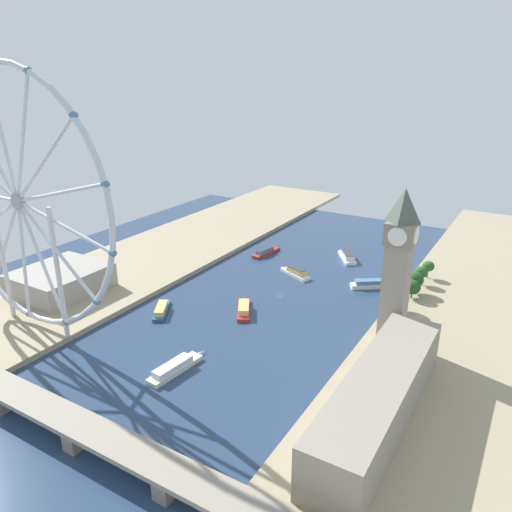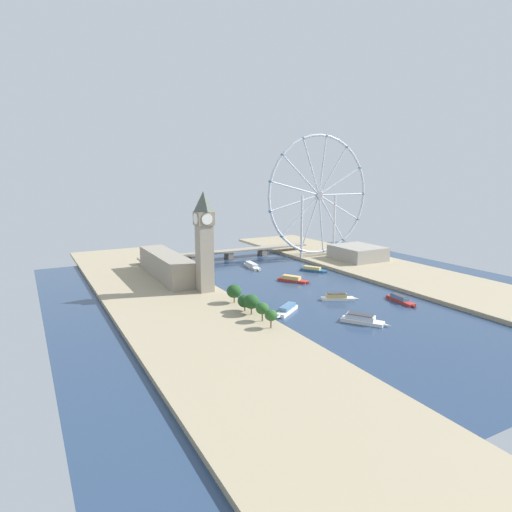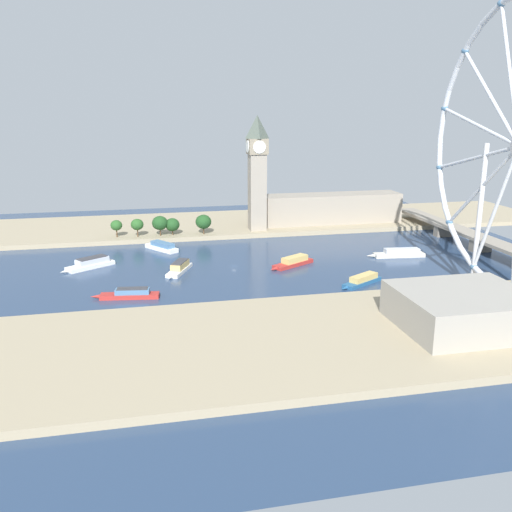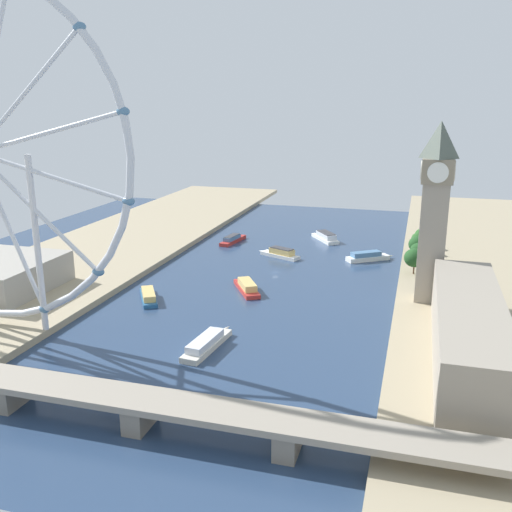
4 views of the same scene
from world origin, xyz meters
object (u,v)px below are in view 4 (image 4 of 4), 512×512
riverside_hall (2,275)px  tour_boat_3 (207,343)px  tour_boat_6 (368,257)px  tour_boat_2 (148,296)px  tour_boat_4 (247,287)px  tour_boat_5 (325,237)px  clock_tower (434,210)px  tour_boat_0 (280,253)px  tour_boat_1 (233,239)px  river_bridge (140,403)px  parliament_block (468,331)px

riverside_hall → tour_boat_3: riverside_hall is taller
riverside_hall → tour_boat_3: (-113.02, 28.75, -8.06)m
tour_boat_6 → tour_boat_2: bearing=-168.6°
tour_boat_4 → tour_boat_5: tour_boat_5 is taller
clock_tower → tour_boat_0: clock_tower is taller
tour_boat_2 → tour_boat_3: tour_boat_3 is taller
tour_boat_1 → tour_boat_6: (-88.19, 19.24, 0.28)m
tour_boat_0 → tour_boat_2: 97.66m
clock_tower → tour_boat_5: size_ratio=2.70×
tour_boat_3 → tour_boat_6: 145.61m
riverside_hall → tour_boat_4: bearing=-160.4°
tour_boat_1 → river_bridge: bearing=-160.3°
tour_boat_0 → tour_boat_1: (38.10, -26.42, -0.40)m
tour_boat_4 → tour_boat_5: bearing=-41.1°
parliament_block → tour_boat_3: (91.42, 10.35, -11.52)m
tour_boat_5 → tour_boat_3: bearing=141.2°
clock_tower → tour_boat_5: bearing=-59.6°
clock_tower → riverside_hall: bearing=12.1°
riverside_hall → tour_boat_4: size_ratio=1.72×
parliament_block → tour_boat_3: 92.72m
clock_tower → river_bridge: clock_tower is taller
clock_tower → tour_boat_2: (123.56, 27.37, -41.76)m
tour_boat_2 → tour_boat_5: 148.78m
tour_boat_1 → tour_boat_3: 162.84m
tour_boat_2 → tour_boat_6: size_ratio=1.00×
parliament_block → tour_boat_2: size_ratio=3.81×
tour_boat_1 → tour_boat_2: size_ratio=1.19×
river_bridge → tour_boat_4: river_bridge is taller
tour_boat_0 → river_bridge: bearing=115.9°
tour_boat_4 → tour_boat_0: bearing=-32.1°
riverside_hall → tour_boat_6: (-159.22, -109.33, -7.95)m
tour_boat_5 → tour_boat_6: size_ratio=1.08×
tour_boat_3 → parliament_block: bearing=-77.8°
riverside_hall → tour_boat_4: 114.86m
riverside_hall → river_bridge: (-113.77, 83.17, -2.83)m
clock_tower → tour_boat_1: size_ratio=2.43×
river_bridge → tour_boat_6: (-45.44, -192.50, -5.12)m
parliament_block → riverside_hall: (204.43, -18.40, -3.46)m
tour_boat_0 → tour_boat_5: size_ratio=0.97×
parliament_block → river_bridge: parliament_block is taller
clock_tower → parliament_block: clock_tower is taller
parliament_block → tour_boat_6: (45.22, -127.73, -11.41)m
tour_boat_2 → tour_boat_0: bearing=-55.8°
riverside_hall → tour_boat_5: (-127.73, -149.84, -7.76)m
river_bridge → tour_boat_0: size_ratio=7.12×
tour_boat_0 → tour_boat_6: 50.60m
clock_tower → parliament_block: 67.77m
clock_tower → tour_boat_6: bearing=-64.7°
tour_boat_1 → tour_boat_5: (-56.71, -21.26, 0.48)m
river_bridge → tour_boat_3: 54.67m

